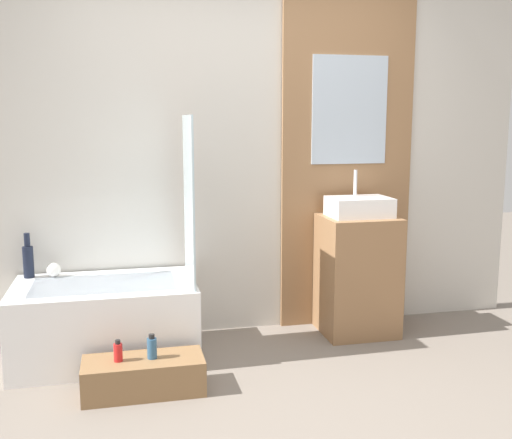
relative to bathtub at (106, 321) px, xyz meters
name	(u,v)px	position (x,y,z in m)	size (l,w,h in m)	color
ground_plane	(306,435)	(0.95, -1.19, -0.25)	(12.00, 12.00, 0.00)	slate
wall_tiled_back	(240,148)	(0.95, 0.39, 1.05)	(4.20, 0.06, 2.60)	beige
wall_wood_accent	(348,145)	(1.73, 0.34, 1.07)	(0.98, 0.04, 2.60)	#8E6642
bathtub	(106,321)	(0.00, 0.00, 0.00)	(1.12, 0.68, 0.49)	white
glass_shower_screen	(189,200)	(0.53, -0.08, 0.76)	(0.01, 0.48, 1.04)	silver
wooden_step_bench	(144,376)	(0.21, -0.55, -0.15)	(0.66, 0.29, 0.20)	olive
vanity_cabinet	(357,275)	(1.73, 0.10, 0.17)	(0.50, 0.45, 0.84)	#8E6642
sink	(359,207)	(1.73, 0.10, 0.66)	(0.42, 0.30, 0.32)	white
vase_tall_dark	(28,260)	(-0.48, 0.26, 0.36)	(0.07, 0.07, 0.29)	black
vase_round_light	(54,270)	(-0.32, 0.25, 0.29)	(0.09, 0.09, 0.09)	silver
bottle_soap_primary	(118,352)	(0.08, -0.55, 0.00)	(0.05, 0.05, 0.12)	red
bottle_soap_secondary	(152,348)	(0.26, -0.55, 0.01)	(0.05, 0.05, 0.14)	#2D567A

